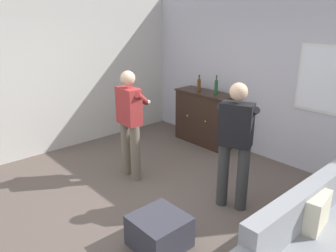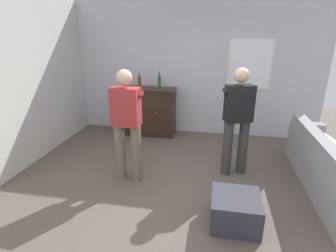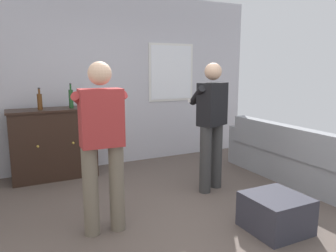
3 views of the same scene
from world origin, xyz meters
name	(u,v)px [view 1 (image 1 of 3)]	position (x,y,z in m)	size (l,w,h in m)	color
ground	(143,205)	(0.00, 0.00, 0.00)	(10.40, 10.40, 0.00)	brown
wall_back_with_window	(264,78)	(0.03, 2.66, 1.40)	(5.20, 0.15, 2.80)	silver
wall_side_left	(50,76)	(-2.66, 0.00, 1.40)	(0.12, 5.20, 2.80)	beige
couch	(317,237)	(2.04, 0.63, 0.32)	(0.57, 2.35, 0.83)	gray
sideboard_cabinet	(204,118)	(-1.00, 2.30, 0.52)	(1.23, 0.49, 1.03)	black
bottle_wine_green	(199,85)	(-1.15, 2.28, 1.15)	(0.07, 0.07, 0.31)	#593314
bottle_liquor_amber	(216,87)	(-0.72, 2.28, 1.18)	(0.06, 0.06, 0.36)	#1E4C23
ottoman	(159,231)	(0.76, -0.37, 0.18)	(0.56, 0.56, 0.36)	#33333D
person_standing_left	(130,120)	(-0.78, 0.38, 0.94)	(0.56, 0.48, 1.68)	#6B6051
person_standing_right	(235,141)	(0.80, 0.87, 0.94)	(0.52, 0.52, 1.68)	#383838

